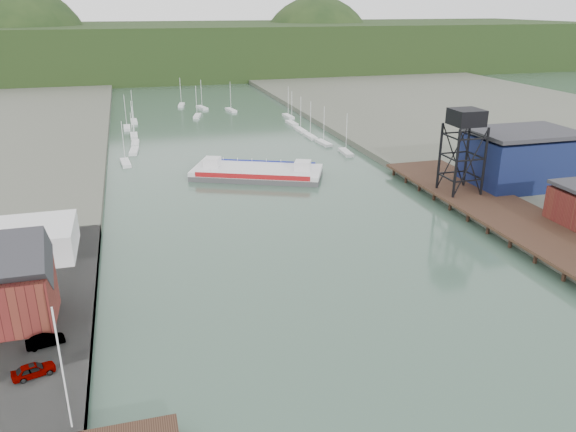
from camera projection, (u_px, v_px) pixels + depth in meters
west_quay at (7, 379)px, 56.86m from camera, size 16.00×80.00×1.60m
east_pier at (508, 214)px, 98.57m from camera, size 14.00×70.00×2.45m
white_shed at (10, 243)px, 81.75m from camera, size 18.00×12.00×4.50m
flagpole at (62, 370)px, 47.23m from camera, size 0.16×0.16×12.00m
lift_tower at (466, 123)px, 104.88m from camera, size 6.50×6.50×16.00m
blue_shed at (521, 159)px, 113.55m from camera, size 20.50×14.50×11.30m
marina_sailboats at (216, 128)px, 173.81m from camera, size 57.71×92.65×0.90m
distant_hills at (163, 53)px, 315.77m from camera, size 500.00×120.00×80.00m
chain_ferry at (257, 172)px, 125.48m from camera, size 30.69×21.95×4.11m
car_west_a at (33, 370)px, 55.89m from camera, size 4.43×2.81×1.40m
car_west_b at (45, 341)px, 60.80m from camera, size 4.18×2.28×1.31m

